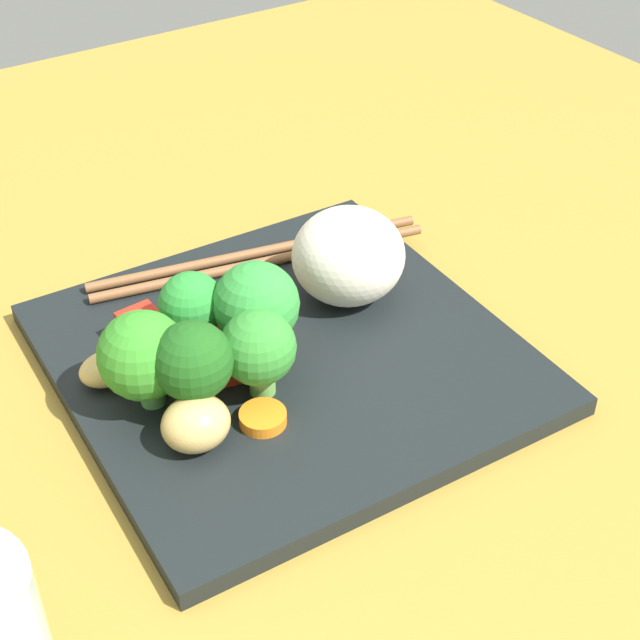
# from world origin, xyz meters

# --- Properties ---
(ground_plane) EXTENTS (1.10, 1.10, 0.02)m
(ground_plane) POSITION_xyz_m (0.00, 0.00, -0.01)
(ground_plane) COLOR olive
(square_plate) EXTENTS (0.27, 0.27, 0.01)m
(square_plate) POSITION_xyz_m (0.00, 0.00, 0.01)
(square_plate) COLOR black
(square_plate) RESTS_ON ground_plane
(rice_mound) EXTENTS (0.10, 0.09, 0.06)m
(rice_mound) POSITION_xyz_m (0.06, 0.02, 0.04)
(rice_mound) COLOR white
(rice_mound) RESTS_ON square_plate
(broccoli_floret_0) EXTENTS (0.05, 0.05, 0.07)m
(broccoli_floret_0) POSITION_xyz_m (-0.02, -0.00, 0.05)
(broccoli_floret_0) COLOR #6FA64F
(broccoli_floret_0) RESTS_ON square_plate
(broccoli_floret_1) EXTENTS (0.04, 0.04, 0.06)m
(broccoli_floret_1) POSITION_xyz_m (-0.03, -0.03, 0.05)
(broccoli_floret_1) COLOR #6BA94B
(broccoli_floret_1) RESTS_ON square_plate
(broccoli_floret_2) EXTENTS (0.04, 0.04, 0.06)m
(broccoli_floret_2) POSITION_xyz_m (-0.05, 0.02, 0.05)
(broccoli_floret_2) COLOR #7BAE5F
(broccoli_floret_2) RESTS_ON square_plate
(broccoli_floret_3) EXTENTS (0.05, 0.05, 0.06)m
(broccoli_floret_3) POSITION_xyz_m (-0.09, -0.00, 0.05)
(broccoli_floret_3) COLOR #52994C
(broccoli_floret_3) RESTS_ON square_plate
(broccoli_floret_4) EXTENTS (0.05, 0.05, 0.06)m
(broccoli_floret_4) POSITION_xyz_m (-0.07, -0.02, 0.05)
(broccoli_floret_4) COLOR #60973F
(broccoli_floret_4) RESTS_ON square_plate
(carrot_slice_0) EXTENTS (0.02, 0.02, 0.01)m
(carrot_slice_0) POSITION_xyz_m (-0.08, 0.02, 0.02)
(carrot_slice_0) COLOR orange
(carrot_slice_0) RESTS_ON square_plate
(carrot_slice_1) EXTENTS (0.04, 0.04, 0.00)m
(carrot_slice_1) POSITION_xyz_m (-0.01, 0.02, 0.01)
(carrot_slice_1) COLOR orange
(carrot_slice_1) RESTS_ON square_plate
(carrot_slice_2) EXTENTS (0.04, 0.04, 0.01)m
(carrot_slice_2) POSITION_xyz_m (-0.05, -0.05, 0.02)
(carrot_slice_2) COLOR orange
(carrot_slice_2) RESTS_ON square_plate
(pepper_chunk_0) EXTENTS (0.03, 0.03, 0.02)m
(pepper_chunk_0) POSITION_xyz_m (-0.05, -0.00, 0.02)
(pepper_chunk_0) COLOR red
(pepper_chunk_0) RESTS_ON square_plate
(pepper_chunk_1) EXTENTS (0.02, 0.03, 0.01)m
(pepper_chunk_1) POSITION_xyz_m (-0.03, 0.01, 0.02)
(pepper_chunk_1) COLOR red
(pepper_chunk_1) RESTS_ON square_plate
(pepper_chunk_2) EXTENTS (0.03, 0.03, 0.02)m
(pepper_chunk_2) POSITION_xyz_m (-0.07, 0.05, 0.02)
(pepper_chunk_2) COLOR red
(pepper_chunk_2) RESTS_ON square_plate
(pepper_chunk_3) EXTENTS (0.03, 0.03, 0.02)m
(pepper_chunk_3) POSITION_xyz_m (-0.04, 0.04, 0.02)
(pepper_chunk_3) COLOR red
(pepper_chunk_3) RESTS_ON square_plate
(chicken_piece_0) EXTENTS (0.04, 0.04, 0.03)m
(chicken_piece_0) POSITION_xyz_m (-0.08, -0.04, 0.03)
(chicken_piece_0) COLOR tan
(chicken_piece_0) RESTS_ON square_plate
(chicken_piece_1) EXTENTS (0.04, 0.03, 0.02)m
(chicken_piece_1) POSITION_xyz_m (-0.10, 0.03, 0.02)
(chicken_piece_1) COLOR tan
(chicken_piece_1) RESTS_ON square_plate
(chopstick_pair) EXTENTS (0.24, 0.07, 0.01)m
(chopstick_pair) POSITION_xyz_m (0.04, 0.09, 0.02)
(chopstick_pair) COLOR brown
(chopstick_pair) RESTS_ON square_plate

